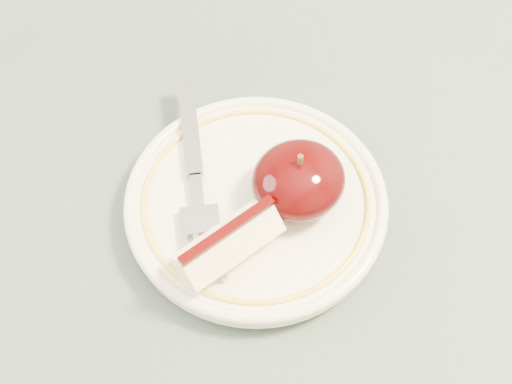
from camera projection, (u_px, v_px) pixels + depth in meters
table at (190, 289)px, 0.58m from camera, size 0.90×0.90×0.75m
plate at (256, 203)px, 0.51m from camera, size 0.19×0.19×0.02m
apple_half at (298, 180)px, 0.49m from camera, size 0.07×0.06×0.05m
apple_wedge at (228, 243)px, 0.47m from camera, size 0.07×0.03×0.04m
fork at (195, 177)px, 0.51m from camera, size 0.10×0.16×0.00m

